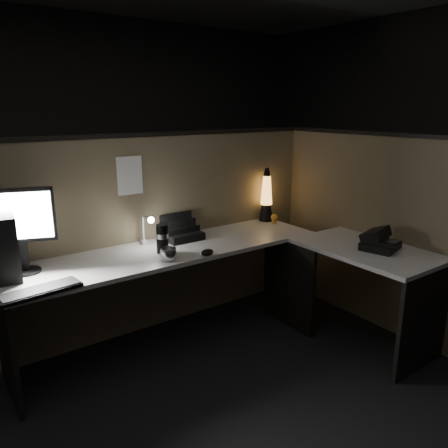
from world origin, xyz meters
TOP-DOWN VIEW (x-y plane):
  - floor at (0.00, 0.00)m, footprint 6.00×6.00m
  - room_shell at (0.00, 0.00)m, footprint 6.00×6.00m
  - partition_back at (0.00, 0.93)m, footprint 2.66×0.06m
  - partition_right at (1.33, 0.10)m, footprint 0.06×1.66m
  - desk at (0.18, 0.25)m, footprint 2.60×1.60m
  - pc_tower at (-1.22, 0.72)m, footprint 0.20×0.38m
  - monitor at (-1.10, 0.72)m, footprint 0.39×0.19m
  - keyboard at (-1.11, 0.34)m, footprint 0.45×0.20m
  - mouse at (-0.02, 0.34)m, footprint 0.11×0.09m
  - clip_lamp at (-0.27, 0.75)m, footprint 0.05×0.18m
  - organizer at (0.03, 0.77)m, footprint 0.28×0.25m
  - lava_lamp at (0.92, 0.82)m, footprint 0.13×0.13m
  - travel_mug at (-0.24, 0.56)m, footprint 0.09×0.09m
  - steel_mug at (-0.29, 0.39)m, footprint 0.15×0.15m
  - figurine at (0.92, 0.71)m, footprint 0.06×0.06m
  - pinned_paper at (-0.31, 0.90)m, footprint 0.19×0.00m
  - desk_phone at (1.05, -0.26)m, footprint 0.31×0.31m

SIDE VIEW (x-z plane):
  - floor at x=0.00m, z-range 0.00..0.00m
  - desk at x=0.18m, z-range 0.22..0.95m
  - keyboard at x=-1.11m, z-range 0.73..0.75m
  - mouse at x=-0.02m, z-range 0.73..0.77m
  - partition_back at x=0.00m, z-range 0.00..1.50m
  - partition_right at x=1.33m, z-range 0.00..1.50m
  - steel_mug at x=-0.29m, z-range 0.73..0.82m
  - organizer at x=0.03m, z-range 0.67..0.88m
  - figurine at x=0.92m, z-range 0.75..0.81m
  - desk_phone at x=1.05m, z-range 0.71..0.87m
  - travel_mug at x=-0.24m, z-range 0.73..0.93m
  - clip_lamp at x=-0.27m, z-range 0.75..0.98m
  - pc_tower at x=-1.22m, z-range 0.73..1.12m
  - lava_lamp at x=0.92m, z-range 0.69..1.16m
  - monitor at x=-1.10m, z-range 0.78..1.30m
  - pinned_paper at x=-0.31m, z-range 1.10..1.37m
  - room_shell at x=0.00m, z-range -1.38..4.62m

